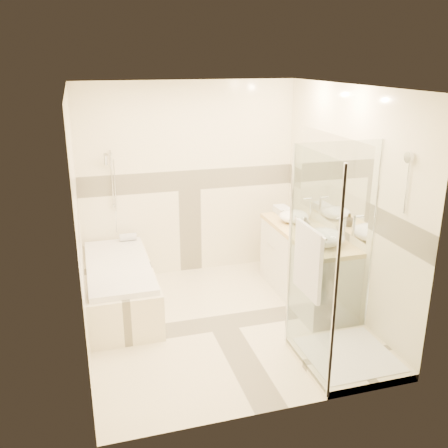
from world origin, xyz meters
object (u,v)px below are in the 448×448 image
object	(u,v)px
bathtub	(119,284)
vessel_sink_near	(294,216)
shower_enclosure	(336,313)
vessel_sink_far	(325,237)
vanity	(306,265)
amenity_bottle_a	(305,224)
amenity_bottle_b	(305,224)

from	to	relation	value
bathtub	vessel_sink_near	size ratio (longest dim) A/B	4.75
bathtub	shower_enclosure	world-z (taller)	shower_enclosure
vessel_sink_near	vessel_sink_far	distance (m)	0.80
bathtub	vanity	distance (m)	2.18
shower_enclosure	vanity	bearing A→B (deg)	77.03
vanity	amenity_bottle_a	world-z (taller)	amenity_bottle_a
bathtub	shower_enclosure	size ratio (longest dim) A/B	0.83
vessel_sink_near	shower_enclosure	bearing A→B (deg)	-99.51
vanity	vessel_sink_near	world-z (taller)	vessel_sink_near
vanity	vessel_sink_near	distance (m)	0.61
shower_enclosure	amenity_bottle_b	size ratio (longest dim) A/B	12.98
vanity	bathtub	bearing A→B (deg)	170.75
vanity	shower_enclosure	world-z (taller)	shower_enclosure
bathtub	vessel_sink_far	bearing A→B (deg)	-20.53
vessel_sink_near	amenity_bottle_a	bearing A→B (deg)	-90.00
vessel_sink_near	amenity_bottle_b	size ratio (longest dim) A/B	2.28
vessel_sink_near	amenity_bottle_b	distance (m)	0.32
amenity_bottle_b	amenity_bottle_a	bearing A→B (deg)	90.00
shower_enclosure	vessel_sink_near	xyz separation A→B (m)	(0.27, 1.63, 0.42)
bathtub	amenity_bottle_b	world-z (taller)	amenity_bottle_b
vessel_sink_near	amenity_bottle_a	distance (m)	0.31
vessel_sink_far	amenity_bottle_b	xyz separation A→B (m)	(0.00, 0.48, -0.01)
vanity	vessel_sink_far	xyz separation A→B (m)	(-0.02, -0.45, 0.51)
vessel_sink_far	amenity_bottle_b	world-z (taller)	vessel_sink_far
amenity_bottle_a	vessel_sink_far	bearing A→B (deg)	-90.00
amenity_bottle_b	vanity	bearing A→B (deg)	-59.31
bathtub	amenity_bottle_a	world-z (taller)	amenity_bottle_a
bathtub	amenity_bottle_b	bearing A→B (deg)	-8.45
vessel_sink_near	vanity	bearing A→B (deg)	-86.80
bathtub	shower_enclosure	distance (m)	2.47
vanity	amenity_bottle_b	bearing A→B (deg)	120.69
vanity	shower_enclosure	xyz separation A→B (m)	(-0.29, -1.27, 0.08)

